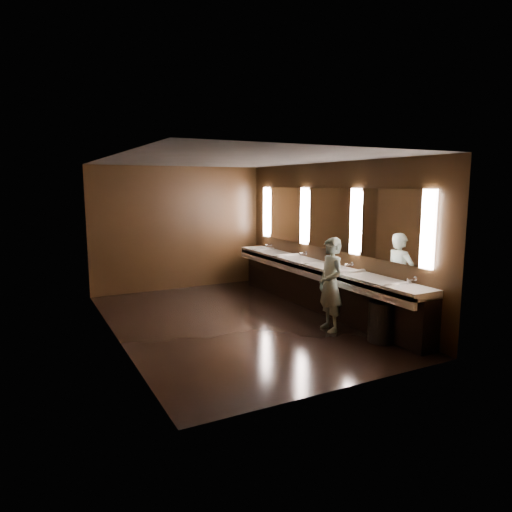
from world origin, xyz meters
The scene contains 10 objects.
floor centered at (0.00, 0.00, 0.00)m, with size 6.00×6.00×0.00m, color black.
ceiling centered at (0.00, 0.00, 2.80)m, with size 4.00×6.00×0.02m, color #2D2D2B.
wall_back centered at (0.00, 3.00, 1.40)m, with size 4.00×0.02×2.80m, color black.
wall_front centered at (0.00, -3.00, 1.40)m, with size 4.00×0.02×2.80m, color black.
wall_left centered at (-2.00, 0.00, 1.40)m, with size 0.02×6.00×2.80m, color black.
wall_right centered at (2.00, 0.00, 1.40)m, with size 0.02×6.00×2.80m, color black.
sink_counter centered at (1.79, 0.00, 0.50)m, with size 0.55×5.40×1.01m.
mirror_band centered at (1.98, 0.00, 1.75)m, with size 0.06×5.03×1.15m.
person centered at (1.21, -1.14, 0.77)m, with size 0.56×0.37×1.54m, color #8FCAD5.
trash_bin centered at (1.58, -1.96, 0.31)m, with size 0.40×0.40×0.62m, color black.
Camera 1 is at (-3.25, -7.03, 2.39)m, focal length 32.00 mm.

